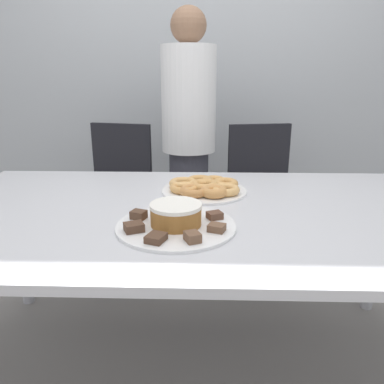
{
  "coord_description": "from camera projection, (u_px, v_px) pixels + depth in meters",
  "views": [
    {
      "loc": [
        0.03,
        -1.3,
        1.21
      ],
      "look_at": [
        -0.0,
        0.01,
        0.8
      ],
      "focal_mm": 35.0,
      "sensor_mm": 36.0,
      "label": 1
    }
  ],
  "objects": [
    {
      "name": "lamington_7",
      "position": [
        192.0,
        208.0,
        1.33
      ],
      "size": [
        0.05,
        0.06,
        0.02
      ],
      "rotation": [
        0.0,
        0.0,
        7.49
      ],
      "color": "brown",
      "rests_on": "plate_cake"
    },
    {
      "name": "lamington_1",
      "position": [
        139.0,
        215.0,
        1.25
      ],
      "size": [
        0.06,
        0.05,
        0.03
      ],
      "rotation": [
        0.0,
        0.0,
        2.78
      ],
      "color": "#513828",
      "rests_on": "plate_cake"
    },
    {
      "name": "lamington_2",
      "position": [
        134.0,
        227.0,
        1.15
      ],
      "size": [
        0.07,
        0.07,
        0.03
      ],
      "rotation": [
        0.0,
        0.0,
        3.56
      ],
      "color": "#513828",
      "rests_on": "plate_cake"
    },
    {
      "name": "donut_8",
      "position": [
        214.0,
        192.0,
        1.49
      ],
      "size": [
        0.11,
        0.11,
        0.04
      ],
      "color": "#D18E4C",
      "rests_on": "plate_donuts"
    },
    {
      "name": "lamington_6",
      "position": [
        215.0,
        215.0,
        1.26
      ],
      "size": [
        0.06,
        0.06,
        0.02
      ],
      "rotation": [
        0.0,
        0.0,
        6.71
      ],
      "color": "brown",
      "rests_on": "plate_cake"
    },
    {
      "name": "plate_donuts",
      "position": [
        204.0,
        191.0,
        1.58
      ],
      "size": [
        0.36,
        0.36,
        0.01
      ],
      "color": "white",
      "rests_on": "table"
    },
    {
      "name": "frosted_cake",
      "position": [
        176.0,
        214.0,
        1.2
      ],
      "size": [
        0.17,
        0.17,
        0.07
      ],
      "color": "#9E662D",
      "rests_on": "plate_cake"
    },
    {
      "name": "plate_cake",
      "position": [
        176.0,
        226.0,
        1.21
      ],
      "size": [
        0.39,
        0.39,
        0.01
      ],
      "color": "white",
      "rests_on": "table"
    },
    {
      "name": "donut_5",
      "position": [
        183.0,
        183.0,
        1.61
      ],
      "size": [
        0.12,
        0.12,
        0.03
      ],
      "color": "#E5AD66",
      "rests_on": "plate_donuts"
    },
    {
      "name": "donut_0",
      "position": [
        204.0,
        186.0,
        1.57
      ],
      "size": [
        0.12,
        0.12,
        0.04
      ],
      "color": "tan",
      "rests_on": "plate_donuts"
    },
    {
      "name": "donut_2",
      "position": [
        225.0,
        184.0,
        1.6
      ],
      "size": [
        0.11,
        0.11,
        0.03
      ],
      "color": "tan",
      "rests_on": "plate_donuts"
    },
    {
      "name": "office_chair_left",
      "position": [
        114.0,
        203.0,
        2.34
      ],
      "size": [
        0.53,
        0.53,
        0.92
      ],
      "rotation": [
        0.0,
        0.0,
        -0.22
      ],
      "color": "black",
      "rests_on": "ground_plane"
    },
    {
      "name": "lamington_0",
      "position": [
        163.0,
        207.0,
        1.33
      ],
      "size": [
        0.06,
        0.06,
        0.03
      ],
      "rotation": [
        0.0,
        0.0,
        1.99
      ],
      "color": "brown",
      "rests_on": "plate_cake"
    },
    {
      "name": "office_chair_right",
      "position": [
        264.0,
        204.0,
        2.32
      ],
      "size": [
        0.51,
        0.51,
        0.92
      ],
      "rotation": [
        0.0,
        0.0,
        0.18
      ],
      "color": "black",
      "rests_on": "ground_plane"
    },
    {
      "name": "person_standing",
      "position": [
        189.0,
        139.0,
        2.27
      ],
      "size": [
        0.32,
        0.32,
        1.58
      ],
      "color": "#383842",
      "rests_on": "ground_plane"
    },
    {
      "name": "table",
      "position": [
        193.0,
        225.0,
        1.4
      ],
      "size": [
        1.98,
        1.09,
        0.74
      ],
      "color": "silver",
      "rests_on": "ground_plane"
    },
    {
      "name": "donut_7",
      "position": [
        193.0,
        191.0,
        1.5
      ],
      "size": [
        0.12,
        0.12,
        0.03
      ],
      "color": "#C68447",
      "rests_on": "plate_donuts"
    },
    {
      "name": "lamington_4",
      "position": [
        192.0,
        237.0,
        1.08
      ],
      "size": [
        0.06,
        0.06,
        0.03
      ],
      "rotation": [
        0.0,
        0.0,
        5.13
      ],
      "color": "brown",
      "rests_on": "plate_cake"
    },
    {
      "name": "lamington_5",
      "position": [
        217.0,
        228.0,
        1.15
      ],
      "size": [
        0.06,
        0.06,
        0.02
      ],
      "rotation": [
        0.0,
        0.0,
        5.92
      ],
      "color": "brown",
      "rests_on": "plate_cake"
    },
    {
      "name": "donut_3",
      "position": [
        214.0,
        181.0,
        1.65
      ],
      "size": [
        0.1,
        0.1,
        0.03
      ],
      "color": "tan",
      "rests_on": "plate_donuts"
    },
    {
      "name": "donut_6",
      "position": [
        184.0,
        188.0,
        1.55
      ],
      "size": [
        0.12,
        0.12,
        0.03
      ],
      "color": "tan",
      "rests_on": "plate_donuts"
    },
    {
      "name": "wall_back",
      "position": [
        199.0,
        62.0,
        2.78
      ],
      "size": [
        8.0,
        0.05,
        2.6
      ],
      "color": "#B2B7BC",
      "rests_on": "ground_plane"
    },
    {
      "name": "donut_1",
      "position": [
        225.0,
        190.0,
        1.52
      ],
      "size": [
        0.12,
        0.12,
        0.03
      ],
      "color": "#E5AD66",
      "rests_on": "plate_donuts"
    },
    {
      "name": "lamington_3",
      "position": [
        156.0,
        238.0,
        1.08
      ],
      "size": [
        0.07,
        0.07,
        0.02
      ],
      "rotation": [
        0.0,
        0.0,
        4.35
      ],
      "color": "#513828",
      "rests_on": "plate_cake"
    },
    {
      "name": "donut_4",
      "position": [
        200.0,
        181.0,
        1.64
      ],
      "size": [
        0.12,
        0.12,
        0.03
      ],
      "color": "tan",
      "rests_on": "plate_donuts"
    },
    {
      "name": "ground_plane",
      "position": [
        193.0,
        370.0,
        1.6
      ],
      "size": [
        12.0,
        12.0,
        0.0
      ],
      "primitive_type": "plane",
      "color": "gray"
    }
  ]
}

